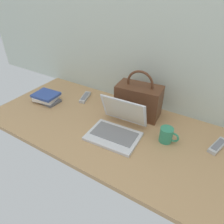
{
  "coord_description": "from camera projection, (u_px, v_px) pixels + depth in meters",
  "views": [
    {
      "loc": [
        0.61,
        -0.89,
        0.86
      ],
      "look_at": [
        0.06,
        0.0,
        0.15
      ],
      "focal_mm": 32.72,
      "sensor_mm": 36.0,
      "label": 1
    }
  ],
  "objects": [
    {
      "name": "desk",
      "position": [
        105.0,
        126.0,
        1.37
      ],
      "size": [
        1.6,
        0.76,
        0.03
      ],
      "color": "tan",
      "rests_on": "ground"
    },
    {
      "name": "laptop",
      "position": [
        117.0,
        127.0,
        1.26
      ],
      "size": [
        0.32,
        0.31,
        0.21
      ],
      "color": "silver",
      "rests_on": "desk"
    },
    {
      "name": "coffee_mug",
      "position": [
        167.0,
        135.0,
        1.2
      ],
      "size": [
        0.12,
        0.08,
        0.09
      ],
      "color": "#338C66",
      "rests_on": "desk"
    },
    {
      "name": "remote_control_near",
      "position": [
        218.0,
        146.0,
        1.17
      ],
      "size": [
        0.09,
        0.17,
        0.02
      ],
      "color": "#B7B7B7",
      "rests_on": "desk"
    },
    {
      "name": "remote_control_far",
      "position": [
        85.0,
        97.0,
        1.64
      ],
      "size": [
        0.09,
        0.17,
        0.02
      ],
      "color": "#B7B7B7",
      "rests_on": "desk"
    },
    {
      "name": "handbag",
      "position": [
        139.0,
        100.0,
        1.4
      ],
      "size": [
        0.31,
        0.19,
        0.33
      ],
      "color": "#59331E",
      "rests_on": "desk"
    },
    {
      "name": "book_stack",
      "position": [
        46.0,
        97.0,
        1.59
      ],
      "size": [
        0.21,
        0.17,
        0.07
      ],
      "color": "#595960",
      "rests_on": "desk"
    }
  ]
}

